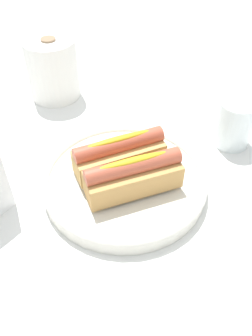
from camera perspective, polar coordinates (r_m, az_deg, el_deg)
ground_plane at (r=0.60m, az=-0.23°, el=-3.16°), size 2.40×2.40×0.00m
serving_bowl at (r=0.58m, az=0.00°, el=-2.40°), size 0.27×0.27×0.03m
hotdog_front at (r=0.54m, az=1.18°, el=-1.24°), size 0.16×0.10×0.06m
hotdog_back at (r=0.57m, az=-1.11°, el=2.30°), size 0.16×0.10×0.06m
water_glass at (r=0.69m, az=17.16°, el=6.61°), size 0.07×0.07×0.09m
paper_towel_roll at (r=0.81m, az=-11.85°, el=15.47°), size 0.11×0.11×0.13m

